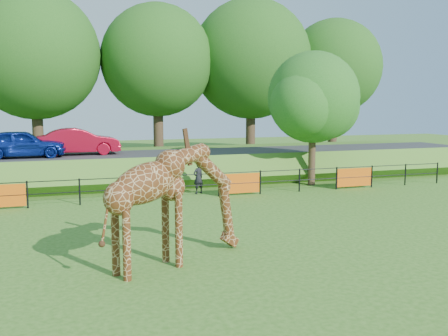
# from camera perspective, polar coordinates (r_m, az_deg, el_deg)

# --- Properties ---
(ground) EXTENTS (90.00, 90.00, 0.00)m
(ground) POSITION_cam_1_polar(r_m,az_deg,el_deg) (14.41, 1.61, -9.29)
(ground) COLOR #336519
(ground) RESTS_ON ground
(giraffe) EXTENTS (4.28, 2.53, 3.10)m
(giraffe) POSITION_cam_1_polar(r_m,az_deg,el_deg) (12.89, -5.52, -4.19)
(giraffe) COLOR #512810
(giraffe) RESTS_ON ground
(perimeter_fence) EXTENTS (28.07, 0.10, 1.10)m
(perimeter_fence) POSITION_cam_1_polar(r_m,az_deg,el_deg) (21.79, -5.60, -2.15)
(perimeter_fence) COLOR black
(perimeter_fence) RESTS_ON ground
(embankment) EXTENTS (40.00, 9.00, 1.30)m
(embankment) POSITION_cam_1_polar(r_m,az_deg,el_deg) (29.07, -8.89, 0.37)
(embankment) COLOR #336519
(embankment) RESTS_ON ground
(road) EXTENTS (40.00, 5.00, 0.12)m
(road) POSITION_cam_1_polar(r_m,az_deg,el_deg) (27.52, -8.40, 1.48)
(road) COLOR #29292B
(road) RESTS_ON embankment
(car_blue) EXTENTS (4.24, 1.79, 1.43)m
(car_blue) POSITION_cam_1_polar(r_m,az_deg,el_deg) (27.16, -22.09, 2.59)
(car_blue) COLOR #132C9B
(car_blue) RESTS_ON road
(car_red) EXTENTS (4.35, 1.61, 1.42)m
(car_red) POSITION_cam_1_polar(r_m,az_deg,el_deg) (27.84, -16.29, 2.92)
(car_red) COLOR #B10C25
(car_red) RESTS_ON road
(visitor) EXTENTS (0.65, 0.55, 1.50)m
(visitor) POSITION_cam_1_polar(r_m,az_deg,el_deg) (23.06, -2.95, -1.10)
(visitor) COLOR black
(visitor) RESTS_ON ground
(tree_east) EXTENTS (5.40, 4.71, 6.76)m
(tree_east) POSITION_cam_1_polar(r_m,az_deg,el_deg) (25.75, 10.31, 7.56)
(tree_east) COLOR #342417
(tree_east) RESTS_ON ground
(bg_tree_line) EXTENTS (37.30, 8.80, 11.82)m
(bg_tree_line) POSITION_cam_1_polar(r_m,az_deg,el_deg) (35.73, -7.82, 12.18)
(bg_tree_line) COLOR #342417
(bg_tree_line) RESTS_ON ground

